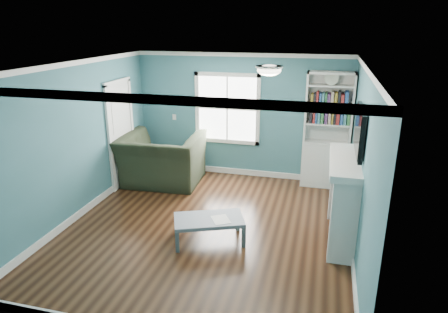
# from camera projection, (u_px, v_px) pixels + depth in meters

# --- Properties ---
(floor) EXTENTS (5.00, 5.00, 0.00)m
(floor) POSITION_uv_depth(u_px,v_px,m) (208.00, 227.00, 6.51)
(floor) COLOR black
(floor) RESTS_ON ground
(room_walls) EXTENTS (5.00, 5.00, 5.00)m
(room_walls) POSITION_uv_depth(u_px,v_px,m) (206.00, 134.00, 6.00)
(room_walls) COLOR #346A71
(room_walls) RESTS_ON ground
(trim) EXTENTS (4.50, 5.00, 2.60)m
(trim) POSITION_uv_depth(u_px,v_px,m) (207.00, 156.00, 6.11)
(trim) COLOR white
(trim) RESTS_ON ground
(window) EXTENTS (1.40, 0.06, 1.50)m
(window) POSITION_uv_depth(u_px,v_px,m) (227.00, 109.00, 8.40)
(window) COLOR white
(window) RESTS_ON room_walls
(bookshelf) EXTENTS (0.90, 0.35, 2.31)m
(bookshelf) POSITION_uv_depth(u_px,v_px,m) (326.00, 142.00, 7.90)
(bookshelf) COLOR silver
(bookshelf) RESTS_ON ground
(fireplace) EXTENTS (0.44, 1.58, 1.30)m
(fireplace) POSITION_uv_depth(u_px,v_px,m) (343.00, 200.00, 5.99)
(fireplace) COLOR black
(fireplace) RESTS_ON ground
(tv) EXTENTS (0.06, 1.10, 0.65)m
(tv) POSITION_uv_depth(u_px,v_px,m) (360.00, 131.00, 5.62)
(tv) COLOR black
(tv) RESTS_ON fireplace
(door) EXTENTS (0.12, 0.98, 2.17)m
(door) POSITION_uv_depth(u_px,v_px,m) (121.00, 133.00, 7.98)
(door) COLOR silver
(door) RESTS_ON ground
(ceiling_fixture) EXTENTS (0.38, 0.38, 0.15)m
(ceiling_fixture) POSITION_uv_depth(u_px,v_px,m) (269.00, 69.00, 5.57)
(ceiling_fixture) COLOR white
(ceiling_fixture) RESTS_ON room_walls
(light_switch) EXTENTS (0.08, 0.01, 0.12)m
(light_switch) POSITION_uv_depth(u_px,v_px,m) (174.00, 117.00, 8.76)
(light_switch) COLOR white
(light_switch) RESTS_ON room_walls
(recliner) EXTENTS (1.63, 1.11, 1.38)m
(recliner) POSITION_uv_depth(u_px,v_px,m) (162.00, 151.00, 8.10)
(recliner) COLOR black
(recliner) RESTS_ON ground
(coffee_table) EXTENTS (1.17, 0.92, 0.38)m
(coffee_table) POSITION_uv_depth(u_px,v_px,m) (209.00, 221.00, 6.02)
(coffee_table) COLOR #464F54
(coffee_table) RESTS_ON ground
(paper_sheet) EXTENTS (0.36, 0.38, 0.00)m
(paper_sheet) POSITION_uv_depth(u_px,v_px,m) (221.00, 219.00, 5.96)
(paper_sheet) COLOR white
(paper_sheet) RESTS_ON coffee_table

